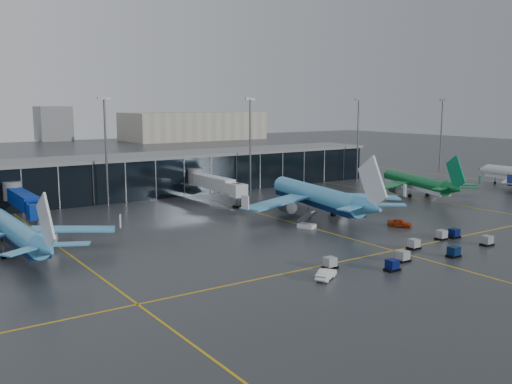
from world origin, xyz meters
TOP-DOWN VIEW (x-y plane):
  - ground at (0.00, 0.00)m, footprint 600.00×600.00m
  - terminal_pier at (0.00, 62.00)m, footprint 142.00×17.00m
  - jet_bridges at (-35.00, 42.99)m, footprint 94.00×27.50m
  - flood_masts at (5.00, 50.00)m, footprint 203.00×0.50m
  - distant_hangars at (49.94, 270.08)m, footprint 260.00×71.00m
  - taxi_lines at (10.00, 10.61)m, footprint 220.00×120.00m
  - airliner_arkefly at (-41.77, 18.06)m, footprint 34.11×38.53m
  - airliner_klm_near at (18.66, 15.03)m, footprint 47.42×51.83m
  - airliner_aer_lingus at (57.38, 20.59)m, footprint 43.52×46.40m
  - baggage_carts at (13.07, -18.80)m, footprint 33.58×10.12m
  - mobile_airstair at (9.22, 6.60)m, footprint 3.28×3.81m
  - service_van_red at (24.92, -3.00)m, footprint 4.11×4.99m
  - service_van_white at (-9.46, -20.33)m, footprint 4.83×3.69m

SIDE VIEW (x-z plane):
  - ground at x=0.00m, z-range 0.00..0.00m
  - taxi_lines at x=10.00m, z-range 0.00..0.02m
  - baggage_carts at x=13.07m, z-range -0.09..1.61m
  - service_van_white at x=-9.46m, z-range 0.00..1.53m
  - mobile_airstair at x=9.22m, z-range -0.95..2.49m
  - service_van_red at x=24.92m, z-range 0.00..1.60m
  - jet_bridges at x=-35.00m, z-range 0.95..8.15m
  - terminal_pier at x=0.00m, z-range 0.07..10.77m
  - airliner_arkefly at x=-41.77m, z-range 0.00..11.52m
  - airliner_aer_lingus at x=57.38m, z-range 0.00..11.60m
  - airliner_klm_near at x=18.66m, z-range 0.00..13.91m
  - distant_hangars at x=49.94m, z-range -2.21..19.79m
  - flood_masts at x=5.00m, z-range 1.06..26.56m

